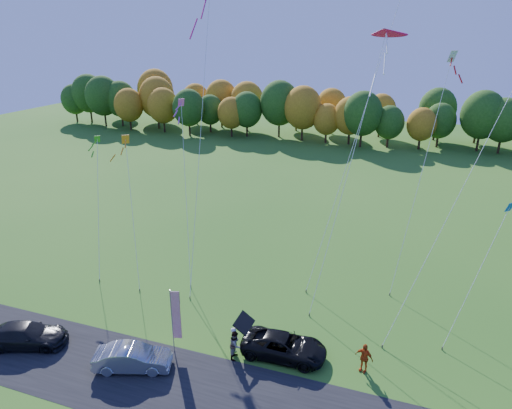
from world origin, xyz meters
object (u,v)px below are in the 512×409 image
(silver_sedan, at_px, (133,358))
(feather_flag, at_px, (175,314))
(black_suv, at_px, (284,346))
(person_east, at_px, (364,358))

(silver_sedan, height_order, feather_flag, feather_flag)
(silver_sedan, xyz_separation_m, feather_flag, (1.63, 2.14, 1.86))
(black_suv, distance_m, silver_sedan, 8.59)
(silver_sedan, height_order, person_east, person_east)
(silver_sedan, bearing_deg, black_suv, -82.60)
(black_suv, distance_m, person_east, 4.53)
(person_east, distance_m, feather_flag, 10.89)
(silver_sedan, relative_size, feather_flag, 1.02)
(feather_flag, bearing_deg, black_suv, 15.60)
(silver_sedan, distance_m, feather_flag, 3.27)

